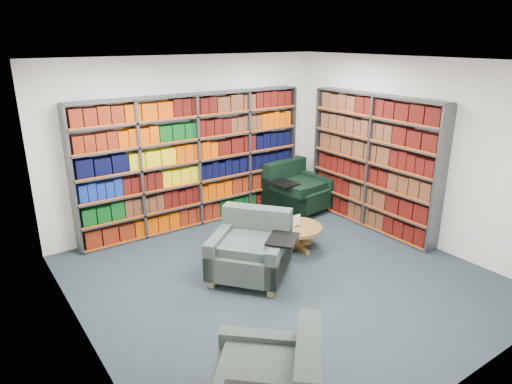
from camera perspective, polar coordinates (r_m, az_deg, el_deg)
room_shell at (r=5.68m, az=3.47°, el=1.73°), size 5.02×5.02×2.82m
bookshelf_back at (r=7.66m, az=-7.49°, el=3.80°), size 4.00×0.28×2.20m
bookshelf_right at (r=7.76m, az=14.35°, el=3.55°), size 0.28×2.50×2.20m
chair_teal_left at (r=6.17m, az=-0.53°, el=-7.29°), size 1.34×1.34×0.87m
chair_green_right at (r=8.47m, az=4.89°, el=0.12°), size 1.20×1.08×0.88m
coffee_table at (r=6.94m, az=5.08°, el=-4.84°), size 0.77×0.77×0.54m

